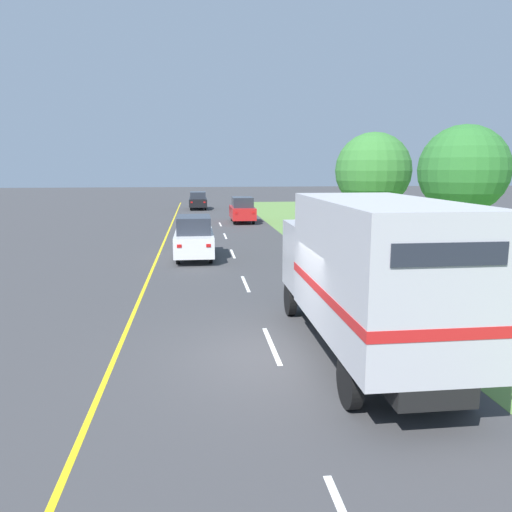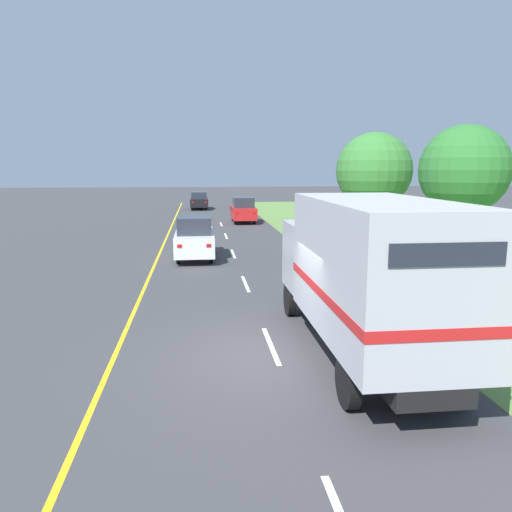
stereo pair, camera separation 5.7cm
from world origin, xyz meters
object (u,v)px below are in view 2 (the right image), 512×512
Objects in this scene: roadside_tree_near at (464,170)px; roadside_tree_mid at (374,171)px; highway_sign at (398,226)px; lead_car_white at (194,237)px; delineator_post at (388,294)px; lead_car_red_ahead at (243,210)px; lead_car_black_ahead at (199,200)px; horse_trailer_truck at (366,271)px.

roadside_tree_mid is (-1.69, 7.80, -0.08)m from roadside_tree_near.
lead_car_white is at bearing 150.29° from highway_sign.
roadside_tree_mid is 6.83× the size of delineator_post.
lead_car_red_ahead is 4.46× the size of delineator_post.
lead_car_red_ahead is 13.45m from lead_car_black_ahead.
roadside_tree_near is (9.07, 12.49, 2.14)m from horse_trailer_truck.
lead_car_black_ahead is at bearing 89.39° from lead_car_white.
roadside_tree_mid is 17.84m from delineator_post.
roadside_tree_near reaches higher than highway_sign.
lead_car_white is at bearing -103.62° from lead_car_red_ahead.
lead_car_black_ahead is 0.67× the size of roadside_tree_mid.
horse_trailer_truck reaches higher than lead_car_black_ahead.
horse_trailer_truck is at bearing -89.62° from lead_car_red_ahead.
highway_sign is 3.16× the size of delineator_post.
horse_trailer_truck is at bearing -85.04° from lead_car_black_ahead.
lead_car_black_ahead is 31.85m from roadside_tree_near.
roadside_tree_near reaches higher than lead_car_black_ahead.
lead_car_white is 0.71× the size of roadside_tree_mid.
highway_sign is at bearing -140.55° from roadside_tree_near.
highway_sign is at bearing -77.43° from lead_car_red_ahead.
lead_car_black_ahead is at bearing 103.42° from highway_sign.
roadside_tree_near is at bearing 54.03° from horse_trailer_truck.
roadside_tree_near is at bearing -3.15° from lead_car_white.
lead_car_red_ahead is at bearing -75.30° from lead_car_black_ahead.
lead_car_red_ahead is at bearing 102.57° from highway_sign.
horse_trailer_truck is 1.85× the size of lead_car_red_ahead.
lead_car_white is 1.53× the size of highway_sign.
highway_sign is at bearing 65.22° from delineator_post.
roadside_tree_near is (9.26, -16.03, 3.17)m from lead_car_red_ahead.
lead_car_red_ahead is 18.78m from roadside_tree_near.
delineator_post is at bearing -107.87° from roadside_tree_mid.
horse_trailer_truck is 41.71m from lead_car_black_ahead.
lead_car_white is 13.67m from roadside_tree_mid.
lead_car_black_ahead is at bearing 94.96° from horse_trailer_truck.
lead_car_red_ahead reaches higher than delineator_post.
horse_trailer_truck is 15.59m from roadside_tree_near.
highway_sign is (7.87, -32.99, 1.05)m from lead_car_black_ahead.
highway_sign is at bearing -29.71° from lead_car_white.
roadside_tree_mid is (7.38, 20.30, 2.06)m from horse_trailer_truck.
delineator_post is at bearing -58.19° from lead_car_white.
lead_car_red_ahead is 1.41× the size of highway_sign.
highway_sign is at bearing -76.58° from lead_car_black_ahead.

